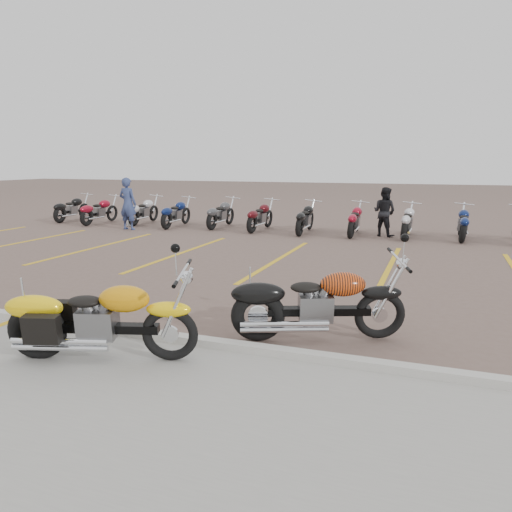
% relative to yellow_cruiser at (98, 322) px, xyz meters
% --- Properties ---
extents(ground, '(100.00, 100.00, 0.00)m').
position_rel_yellow_cruiser_xyz_m(ground, '(0.11, 2.84, -0.48)').
color(ground, brown).
rests_on(ground, ground).
extents(curb, '(60.00, 0.18, 0.12)m').
position_rel_yellow_cruiser_xyz_m(curb, '(0.11, 0.84, -0.42)').
color(curb, '#ADAAA3').
rests_on(curb, ground).
extents(parking_stripes, '(38.00, 5.50, 0.01)m').
position_rel_yellow_cruiser_xyz_m(parking_stripes, '(0.11, 6.84, -0.48)').
color(parking_stripes, gold).
rests_on(parking_stripes, ground).
extents(yellow_cruiser, '(2.29, 0.83, 0.97)m').
position_rel_yellow_cruiser_xyz_m(yellow_cruiser, '(0.00, 0.00, 0.00)').
color(yellow_cruiser, black).
rests_on(yellow_cruiser, ground).
extents(flame_cruiser, '(2.25, 1.01, 0.97)m').
position_rel_yellow_cruiser_xyz_m(flame_cruiser, '(2.30, 1.58, 0.00)').
color(flame_cruiser, black).
rests_on(flame_cruiser, ground).
extents(person_a, '(0.69, 0.47, 1.85)m').
position_rel_yellow_cruiser_xyz_m(person_a, '(-6.63, 10.34, 0.45)').
color(person_a, navy).
rests_on(person_a, ground).
extents(person_b, '(0.95, 0.86, 1.59)m').
position_rel_yellow_cruiser_xyz_m(person_b, '(2.14, 11.85, 0.32)').
color(person_b, black).
rests_on(person_b, ground).
extents(bollard, '(0.19, 0.19, 1.00)m').
position_rel_yellow_cruiser_xyz_m(bollard, '(-7.22, 11.23, 0.02)').
color(bollard, silver).
rests_on(bollard, ground).
extents(bg_bike_row, '(17.15, 2.00, 1.10)m').
position_rel_yellow_cruiser_xyz_m(bg_bike_row, '(-2.12, 11.70, 0.07)').
color(bg_bike_row, black).
rests_on(bg_bike_row, ground).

